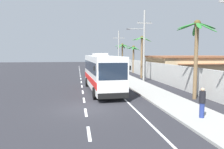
% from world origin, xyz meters
% --- Properties ---
extents(ground_plane, '(160.00, 160.00, 0.00)m').
position_xyz_m(ground_plane, '(0.00, 0.00, 0.00)').
color(ground_plane, '#28282D').
extents(sidewalk_kerb, '(3.20, 90.00, 0.14)m').
position_xyz_m(sidewalk_kerb, '(6.80, 10.00, 0.07)').
color(sidewalk_kerb, '#999993').
rests_on(sidewalk_kerb, ground).
extents(lane_markings, '(3.60, 71.00, 0.01)m').
position_xyz_m(lane_markings, '(2.13, 14.66, 0.00)').
color(lane_markings, white).
rests_on(lane_markings, ground).
extents(boundary_wall, '(0.24, 60.00, 2.55)m').
position_xyz_m(boundary_wall, '(10.60, 14.00, 1.27)').
color(boundary_wall, '#B2B2AD').
rests_on(boundary_wall, ground).
extents(coach_bus_foreground, '(3.32, 11.36, 3.91)m').
position_xyz_m(coach_bus_foreground, '(2.00, 6.89, 2.03)').
color(coach_bus_foreground, white).
rests_on(coach_bus_foreground, ground).
extents(motorcycle_beside_bus, '(0.56, 1.96, 1.68)m').
position_xyz_m(motorcycle_beside_bus, '(3.63, 16.46, 0.68)').
color(motorcycle_beside_bus, black).
rests_on(motorcycle_beside_bus, ground).
extents(pedestrian_near_kerb, '(0.36, 0.36, 1.78)m').
position_xyz_m(pedestrian_near_kerb, '(6.69, -3.75, 1.07)').
color(pedestrian_near_kerb, navy).
rests_on(pedestrian_near_kerb, sidewalk_kerb).
extents(utility_pole_mid, '(3.53, 0.24, 9.67)m').
position_xyz_m(utility_pole_mid, '(8.50, 13.48, 5.12)').
color(utility_pole_mid, '#9E9E99').
rests_on(utility_pole_mid, ground).
extents(utility_pole_far, '(2.52, 0.24, 8.65)m').
position_xyz_m(utility_pole_far, '(8.35, 30.43, 4.52)').
color(utility_pole_far, '#9E9E99').
rests_on(utility_pole_far, ground).
extents(palm_nearest, '(2.81, 2.76, 5.40)m').
position_xyz_m(palm_nearest, '(10.47, 26.11, 3.69)').
color(palm_nearest, brown).
rests_on(palm_nearest, ground).
extents(palm_second, '(3.68, 3.32, 6.67)m').
position_xyz_m(palm_second, '(9.36, 1.66, 4.69)').
color(palm_second, brown).
rests_on(palm_second, ground).
extents(palm_third, '(3.82, 3.20, 6.13)m').
position_xyz_m(palm_third, '(9.85, 33.74, 4.23)').
color(palm_third, brown).
rests_on(palm_third, ground).
extents(palm_fourth, '(2.98, 3.13, 6.57)m').
position_xyz_m(palm_fourth, '(9.39, 17.17, 4.47)').
color(palm_fourth, brown).
rests_on(palm_fourth, ground).
extents(roadside_building, '(12.83, 9.51, 3.48)m').
position_xyz_m(roadside_building, '(17.15, 16.30, 1.75)').
color(roadside_building, tan).
rests_on(roadside_building, ground).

